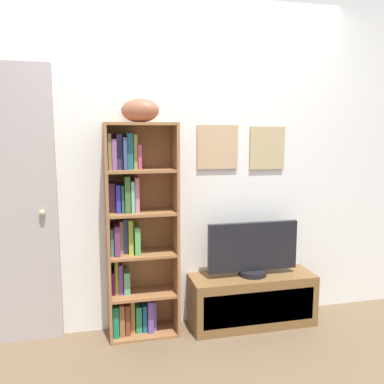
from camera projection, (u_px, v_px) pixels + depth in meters
name	position (u px, v px, depth m)	size (l,w,h in m)	color
back_wall	(185.00, 162.00, 3.15)	(4.80, 0.08, 2.57)	silver
bookshelf	(134.00, 235.00, 3.00)	(0.51, 0.27, 1.58)	#966239
football	(140.00, 111.00, 2.85)	(0.28, 0.16, 0.16)	#94543B
tv_stand	(252.00, 300.00, 3.23)	(0.98, 0.34, 0.40)	brown
television	(253.00, 250.00, 3.17)	(0.72, 0.22, 0.42)	black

